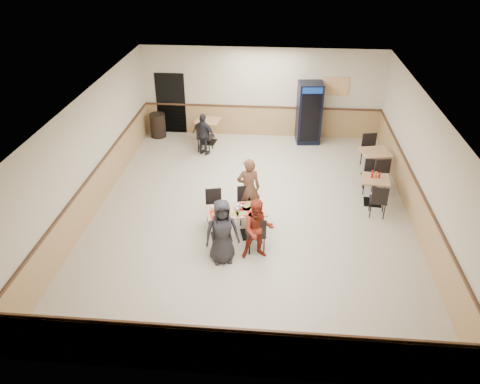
# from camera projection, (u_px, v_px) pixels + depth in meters

# --- Properties ---
(ground) EXTENTS (10.00, 10.00, 0.00)m
(ground) POSITION_uv_depth(u_px,v_px,m) (251.00, 212.00, 12.00)
(ground) COLOR beige
(ground) RESTS_ON ground
(room_shell) EXTENTS (10.00, 10.00, 10.00)m
(room_shell) POSITION_uv_depth(u_px,v_px,m) (317.00, 152.00, 13.77)
(room_shell) COLOR silver
(room_shell) RESTS_ON ground
(main_table) EXTENTS (1.49, 1.00, 0.73)m
(main_table) POSITION_uv_depth(u_px,v_px,m) (236.00, 219.00, 10.85)
(main_table) COLOR black
(main_table) RESTS_ON ground
(main_chairs) EXTENTS (1.57, 1.85, 0.93)m
(main_chairs) POSITION_uv_depth(u_px,v_px,m) (234.00, 220.00, 10.85)
(main_chairs) COLOR black
(main_chairs) RESTS_ON ground
(diner_woman_left) EXTENTS (0.84, 0.67, 1.51)m
(diner_woman_left) POSITION_uv_depth(u_px,v_px,m) (222.00, 232.00, 9.95)
(diner_woman_left) COLOR black
(diner_woman_left) RESTS_ON ground
(diner_woman_right) EXTENTS (0.80, 0.68, 1.44)m
(diner_woman_right) POSITION_uv_depth(u_px,v_px,m) (258.00, 229.00, 10.07)
(diner_woman_right) COLOR maroon
(diner_woman_right) RESTS_ON ground
(diner_man_opposite) EXTENTS (0.64, 0.47, 1.60)m
(diner_man_opposite) POSITION_uv_depth(u_px,v_px,m) (249.00, 188.00, 11.46)
(diner_man_opposite) COLOR brown
(diner_man_opposite) RESTS_ON ground
(lone_diner) EXTENTS (0.86, 0.62, 1.35)m
(lone_diner) POSITION_uv_depth(u_px,v_px,m) (204.00, 135.00, 14.62)
(lone_diner) COLOR black
(lone_diner) RESTS_ON ground
(tabletop_clutter) EXTENTS (1.22, 0.82, 0.12)m
(tabletop_clutter) POSITION_uv_depth(u_px,v_px,m) (239.00, 210.00, 10.68)
(tabletop_clutter) COLOR red
(tabletop_clutter) RESTS_ON main_table
(side_table_near) EXTENTS (0.76, 0.76, 0.73)m
(side_table_near) POSITION_uv_depth(u_px,v_px,m) (375.00, 187.00, 12.15)
(side_table_near) COLOR black
(side_table_near) RESTS_ON ground
(side_table_near_chair_south) EXTENTS (0.48, 0.48, 0.93)m
(side_table_near_chair_south) POSITION_uv_depth(u_px,v_px,m) (378.00, 199.00, 11.65)
(side_table_near_chair_south) COLOR black
(side_table_near_chair_south) RESTS_ON ground
(side_table_near_chair_north) EXTENTS (0.48, 0.48, 0.93)m
(side_table_near_chair_north) POSITION_uv_depth(u_px,v_px,m) (371.00, 177.00, 12.66)
(side_table_near_chair_north) COLOR black
(side_table_near_chair_north) RESTS_ON ground
(side_table_far) EXTENTS (0.91, 0.91, 0.81)m
(side_table_far) POSITION_uv_depth(u_px,v_px,m) (374.00, 160.00, 13.36)
(side_table_far) COLOR black
(side_table_far) RESTS_ON ground
(side_table_far_chair_south) EXTENTS (0.57, 0.57, 1.03)m
(side_table_far_chair_south) POSITION_uv_depth(u_px,v_px,m) (378.00, 172.00, 12.82)
(side_table_far_chair_south) COLOR black
(side_table_far_chair_south) RESTS_ON ground
(side_table_far_chair_north) EXTENTS (0.57, 0.57, 1.03)m
(side_table_far_chair_north) POSITION_uv_depth(u_px,v_px,m) (371.00, 151.00, 13.94)
(side_table_far_chair_north) COLOR black
(side_table_far_chair_north) RESTS_ON ground
(condiment_caddy) EXTENTS (0.23, 0.06, 0.20)m
(condiment_caddy) POSITION_uv_depth(u_px,v_px,m) (375.00, 175.00, 12.02)
(condiment_caddy) COLOR #AF0C1E
(condiment_caddy) RESTS_ON side_table_near
(back_table) EXTENTS (0.85, 0.85, 0.80)m
(back_table) POSITION_uv_depth(u_px,v_px,m) (208.00, 128.00, 15.47)
(back_table) COLOR black
(back_table) RESTS_ON ground
(back_table_chair_lone) EXTENTS (0.54, 0.54, 1.02)m
(back_table_chair_lone) POSITION_uv_depth(u_px,v_px,m) (205.00, 136.00, 14.93)
(back_table_chair_lone) COLOR black
(back_table_chair_lone) RESTS_ON ground
(pepsi_cooler) EXTENTS (0.83, 0.84, 2.01)m
(pepsi_cooler) POSITION_uv_depth(u_px,v_px,m) (309.00, 113.00, 15.33)
(pepsi_cooler) COLOR black
(pepsi_cooler) RESTS_ON ground
(trash_bin) EXTENTS (0.52, 0.52, 0.82)m
(trash_bin) POSITION_uv_depth(u_px,v_px,m) (158.00, 125.00, 15.97)
(trash_bin) COLOR black
(trash_bin) RESTS_ON ground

